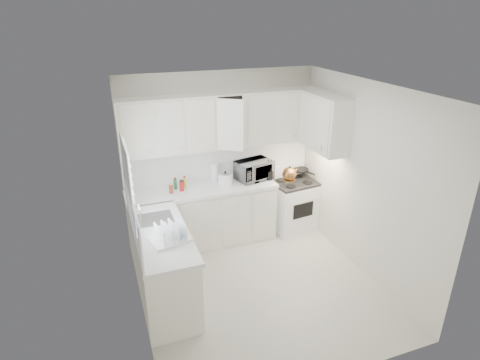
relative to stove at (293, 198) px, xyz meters
name	(u,v)px	position (x,y,z in m)	size (l,w,h in m)	color
floor	(258,285)	(-1.14, -1.26, -0.53)	(3.20, 3.20, 0.00)	beige
ceiling	(262,89)	(-1.14, -1.26, 2.07)	(3.20, 3.20, 0.00)	white
wall_back	(220,156)	(-1.14, 0.34, 0.77)	(3.00, 3.00, 0.00)	beige
wall_front	(332,272)	(-1.14, -2.86, 0.77)	(3.00, 3.00, 0.00)	beige
wall_left	(133,218)	(-2.64, -1.26, 0.77)	(3.20, 3.20, 0.00)	beige
wall_right	(364,181)	(0.36, -1.26, 0.77)	(3.20, 3.20, 0.00)	beige
window_blinds	(129,184)	(-2.62, -0.91, 1.02)	(0.06, 0.96, 1.06)	white
lower_cabinets_back	(203,217)	(-1.53, 0.04, -0.08)	(2.22, 0.60, 0.90)	beige
lower_cabinets_left	(163,267)	(-2.34, -1.06, -0.08)	(0.60, 1.60, 0.90)	beige
countertop_back	(202,189)	(-1.53, 0.03, 0.39)	(2.24, 0.64, 0.05)	silver
countertop_left	(161,234)	(-2.33, -1.06, 0.39)	(0.64, 1.62, 0.05)	silver
backsplash_back	(220,161)	(-1.14, 0.33, 0.69)	(2.98, 0.02, 0.55)	silver
backsplash_left	(132,216)	(-2.63, -1.06, 0.69)	(0.02, 1.60, 0.55)	silver
upper_cabinets_back	(223,147)	(-1.14, 0.17, 0.97)	(3.00, 0.33, 0.80)	beige
upper_cabinets_right	(322,149)	(0.19, -0.44, 0.97)	(0.33, 0.90, 0.80)	beige
sink	(155,210)	(-2.33, -0.71, 0.54)	(0.42, 0.38, 0.30)	gray
stove	(293,198)	(0.00, 0.00, 0.00)	(0.69, 0.57, 1.06)	white
tea_kettle	(289,173)	(-0.18, -0.16, 0.54)	(0.28, 0.23, 0.26)	#926027
frying_pan	(300,169)	(0.18, 0.16, 0.43)	(0.28, 0.47, 0.04)	black
microwave	(254,168)	(-0.68, 0.07, 0.60)	(0.54, 0.30, 0.37)	gray
rice_cooker	(225,178)	(-1.17, 0.01, 0.53)	(0.22, 0.22, 0.22)	white
paper_towel	(215,172)	(-1.26, 0.25, 0.55)	(0.12, 0.12, 0.27)	white
utensil_crock	(270,169)	(-0.46, -0.03, 0.59)	(0.11, 0.11, 0.34)	black
dish_rack	(170,231)	(-2.26, -1.29, 0.54)	(0.44, 0.33, 0.24)	white
spice_left_0	(169,185)	(-1.99, 0.16, 0.48)	(0.06, 0.06, 0.13)	maroon
spice_left_1	(175,186)	(-1.92, 0.07, 0.48)	(0.06, 0.06, 0.13)	#287A3D
spice_left_2	(179,183)	(-1.84, 0.16, 0.48)	(0.06, 0.06, 0.13)	#B4181D
spice_left_3	(186,185)	(-1.77, 0.07, 0.48)	(0.06, 0.06, 0.13)	yellow
sauce_right_0	(258,170)	(-0.56, 0.20, 0.51)	(0.06, 0.06, 0.19)	#B4181D
sauce_right_1	(262,170)	(-0.51, 0.14, 0.51)	(0.06, 0.06, 0.19)	yellow
sauce_right_2	(264,169)	(-0.45, 0.20, 0.51)	(0.06, 0.06, 0.19)	#582D19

